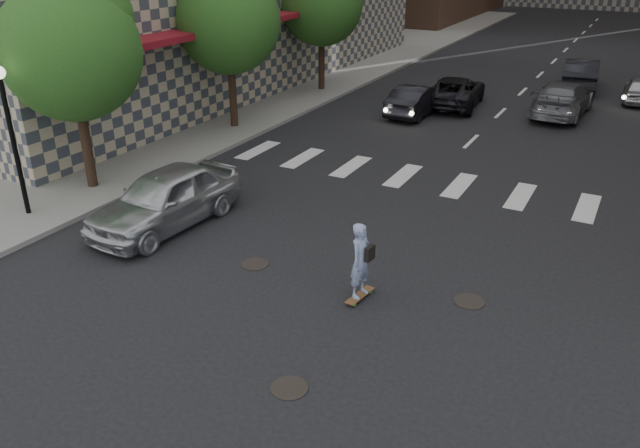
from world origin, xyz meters
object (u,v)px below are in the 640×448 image
Objects in this scene: skateboarder at (361,261)px; traffic_car_a at (416,100)px; tree_b at (231,16)px; traffic_car_b at (563,99)px; tree_a at (75,44)px; lamppost at (9,121)px; silver_sedan at (165,198)px; traffic_car_e at (580,74)px; traffic_car_c at (455,91)px.

skateboarder is 16.51m from traffic_car_a.
traffic_car_a is (6.02, 5.72, -3.95)m from tree_b.
traffic_car_b is (5.96, 3.09, 0.07)m from traffic_car_a.
tree_b is at bearing 90.00° from tree_a.
tree_b is at bearing 89.75° from lamppost.
traffic_car_a is (6.02, 13.72, -3.95)m from tree_a.
silver_sedan reaches higher than traffic_car_b.
skateboarder is at bearing 88.41° from traffic_car_b.
tree_a reaches higher than silver_sedan.
lamppost is 0.88× the size of traffic_car_e.
silver_sedan is 17.62m from traffic_car_c.
traffic_car_c is (3.15, 17.33, -0.14)m from silver_sedan.
skateboarder is at bearing -4.99° from silver_sedan.
tree_a is 1.35× the size of traffic_car_e.
tree_a is at bearing 89.01° from lamppost.
skateboarder is 25.15m from traffic_car_e.
lamppost is 22.96m from traffic_car_b.
lamppost is at bearing -90.25° from tree_b.
lamppost is at bearing 63.23° from traffic_car_c.
traffic_car_e is at bearing 62.43° from tree_a.
traffic_car_e is at bearing -120.97° from traffic_car_a.
silver_sedan is (-6.54, 1.04, -0.15)m from skateboarder.
lamppost is 0.81× the size of traffic_car_b.
traffic_car_c is (7.10, 16.20, -3.94)m from tree_a.
tree_b is 1.24× the size of traffic_car_b.
tree_a is 26.16m from traffic_car_e.
traffic_car_e is at bearing 51.28° from tree_b.
tree_a is 15.49m from traffic_car_a.
silver_sedan is at bearing 20.56° from lamppost.
skateboarder is at bearing 2.50° from lamppost.
lamppost is at bearing 61.14° from traffic_car_b.
silver_sedan is at bearing -16.04° from tree_a.
silver_sedan reaches higher than traffic_car_c.
traffic_car_c is (1.08, 2.48, 0.01)m from traffic_car_a.
traffic_car_b is (11.99, 16.80, -3.88)m from tree_a.
lamppost is 1.01× the size of traffic_car_a.
silver_sedan is at bearing 65.94° from traffic_car_e.
tree_a and tree_b have the same top height.
traffic_car_b is at bearing 84.48° from traffic_car_e.
tree_a is at bearing 57.39° from traffic_car_b.
tree_b is 1.56× the size of traffic_car_a.
tree_a is 21.00m from traffic_car_b.
traffic_car_a is (6.07, 16.35, -2.24)m from lamppost.
silver_sedan is 0.97× the size of traffic_car_c.
traffic_car_c is at bearing 66.33° from tree_a.
tree_b is at bearing 43.11° from traffic_car_c.
traffic_car_e is (5.95, 9.22, 0.11)m from traffic_car_a.
traffic_car_e is (11.97, 14.93, -3.84)m from tree_b.
lamppost is 0.65× the size of tree_a.
tree_b is 15.37m from traffic_car_b.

